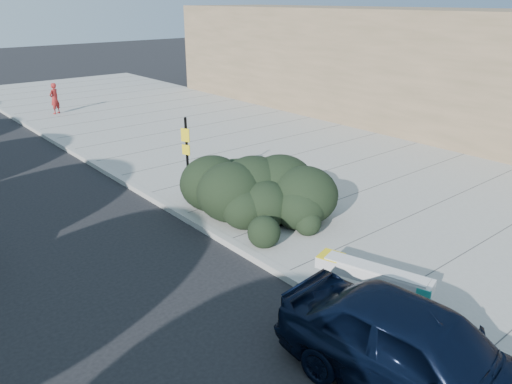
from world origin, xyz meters
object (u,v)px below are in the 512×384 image
Objects in this scene: bench at (373,274)px; sign_post at (187,152)px; sedan_navy at (419,353)px; pedestrian at (54,98)px; bike_rack at (286,173)px.

bench is 6.81m from sign_post.
sign_post reaches higher than sedan_navy.
bench is 1.51× the size of pedestrian.
sedan_navy is at bearing -124.71° from sign_post.
sign_post reaches higher than pedestrian.
pedestrian is at bearing 61.48° from sign_post.
bench is at bearing -103.27° from bike_rack.
pedestrian is (2.62, 22.46, 0.15)m from sedan_navy.
bike_rack is at bearing -55.45° from sign_post.
sign_post is at bearing 71.38° from bench.
sedan_navy is at bearing -143.15° from bench.
sedan_navy is (-1.60, -8.67, -0.74)m from sign_post.
sedan_navy reaches higher than bench.
bike_rack is 8.25m from sedan_navy.
pedestrian is (1.02, 13.78, -0.58)m from sign_post.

